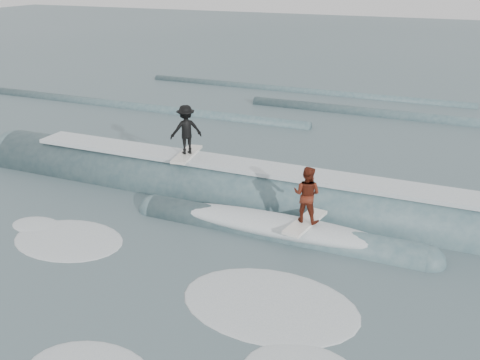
% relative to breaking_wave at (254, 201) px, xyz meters
% --- Properties ---
extents(ground, '(160.00, 160.00, 0.00)m').
position_rel_breaking_wave_xyz_m(ground, '(-0.20, -4.31, -0.04)').
color(ground, '#3D555A').
rests_on(ground, ground).
extents(breaking_wave, '(24.26, 4.01, 2.46)m').
position_rel_breaking_wave_xyz_m(breaking_wave, '(0.00, 0.00, 0.00)').
color(breaking_wave, '#38555F').
rests_on(breaking_wave, ground).
extents(surfer_black, '(1.32, 2.06, 1.91)m').
position_rel_breaking_wave_xyz_m(surfer_black, '(-2.78, 0.25, 2.20)').
color(surfer_black, silver).
rests_on(surfer_black, ground).
extents(surfer_red, '(0.90, 2.06, 1.85)m').
position_rel_breaking_wave_xyz_m(surfer_red, '(2.48, -1.95, 1.39)').
color(surfer_red, white).
rests_on(surfer_red, ground).
extents(whitewater, '(12.45, 6.52, 0.10)m').
position_rel_breaking_wave_xyz_m(whitewater, '(0.41, -6.37, -0.04)').
color(whitewater, white).
rests_on(whitewater, ground).
extents(far_swells, '(39.33, 8.65, 0.80)m').
position_rel_breaking_wave_xyz_m(far_swells, '(-2.37, 13.34, -0.04)').
color(far_swells, '#38555F').
rests_on(far_swells, ground).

